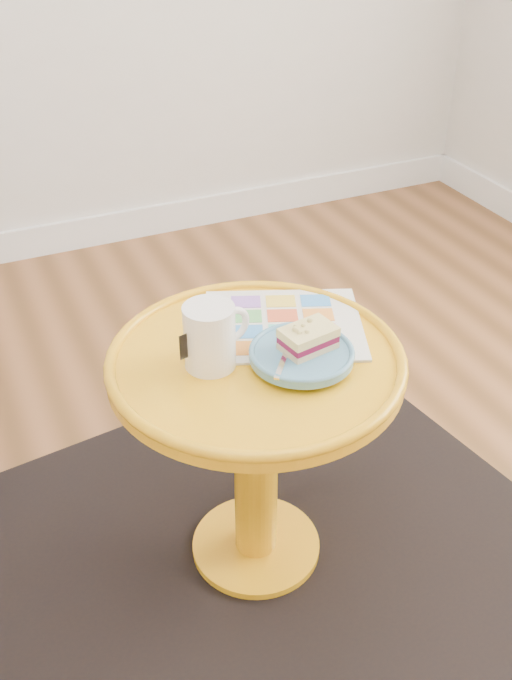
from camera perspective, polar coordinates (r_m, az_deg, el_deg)
name	(u,v)px	position (r m, az deg, el deg)	size (l,w,h in m)	color
rug	(256,548)	(1.78, 0.00, -15.41)	(1.30, 1.10, 0.01)	black
side_table	(256,419)	(1.51, 0.00, -5.99)	(0.56, 0.56, 0.53)	orange
newspaper	(283,324)	(1.51, 2.08, 1.18)	(0.31, 0.26, 0.01)	silver
mug	(211,334)	(1.37, -3.42, 0.43)	(0.13, 0.09, 0.12)	white
plate	(302,355)	(1.40, 3.45, -1.13)	(0.19, 0.19, 0.02)	teal
cake_slice	(308,338)	(1.39, 3.95, 0.14)	(0.11, 0.08, 0.04)	#D3BC8C
fork	(286,354)	(1.38, 2.25, -1.08)	(0.10, 0.12, 0.00)	silver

